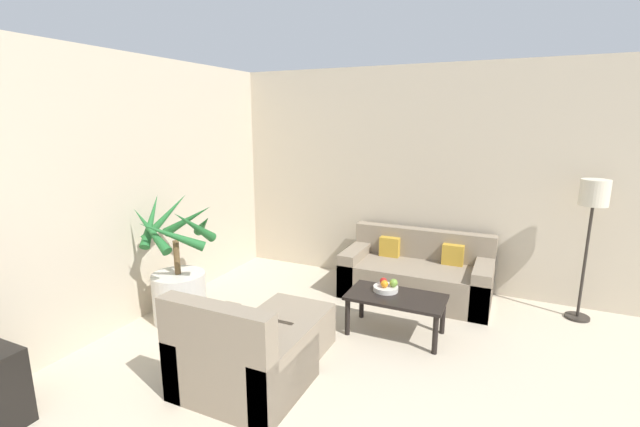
% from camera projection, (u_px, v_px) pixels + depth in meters
% --- Properties ---
extents(wall_back, '(8.24, 0.06, 2.70)m').
position_uv_depth(wall_back, '(498.00, 183.00, 4.91)').
color(wall_back, beige).
rests_on(wall_back, ground_plane).
extents(wall_left, '(0.06, 7.91, 2.70)m').
position_uv_depth(wall_left, '(33.00, 210.00, 3.46)').
color(wall_left, beige).
rests_on(wall_left, ground_plane).
extents(potted_palm, '(0.82, 0.90, 1.33)m').
position_uv_depth(potted_palm, '(179.00, 281.00, 4.41)').
color(potted_palm, beige).
rests_on(potted_palm, ground_plane).
extents(sofa_loveseat, '(1.68, 0.80, 0.76)m').
position_uv_depth(sofa_loveseat, '(416.00, 275.00, 5.05)').
color(sofa_loveseat, gray).
rests_on(sofa_loveseat, ground_plane).
extents(floor_lamp, '(0.27, 0.27, 1.48)m').
position_uv_depth(floor_lamp, '(593.00, 205.00, 4.27)').
color(floor_lamp, '#2D2823').
rests_on(floor_lamp, ground_plane).
extents(coffee_table, '(0.93, 0.50, 0.40)m').
position_uv_depth(coffee_table, '(396.00, 301.00, 4.13)').
color(coffee_table, black).
rests_on(coffee_table, ground_plane).
extents(fruit_bowl, '(0.25, 0.25, 0.05)m').
position_uv_depth(fruit_bowl, '(386.00, 289.00, 4.23)').
color(fruit_bowl, beige).
rests_on(fruit_bowl, coffee_table).
extents(apple_red, '(0.07, 0.07, 0.07)m').
position_uv_depth(apple_red, '(383.00, 281.00, 4.27)').
color(apple_red, red).
rests_on(apple_red, fruit_bowl).
extents(apple_green, '(0.08, 0.08, 0.08)m').
position_uv_depth(apple_green, '(394.00, 283.00, 4.21)').
color(apple_green, olive).
rests_on(apple_green, fruit_bowl).
extents(orange_fruit, '(0.07, 0.07, 0.07)m').
position_uv_depth(orange_fruit, '(384.00, 284.00, 4.19)').
color(orange_fruit, orange).
rests_on(orange_fruit, fruit_bowl).
extents(armchair, '(0.91, 0.80, 0.83)m').
position_uv_depth(armchair, '(241.00, 360.00, 3.27)').
color(armchair, gray).
rests_on(armchair, ground_plane).
extents(ottoman, '(0.62, 0.50, 0.38)m').
position_uv_depth(ottoman, '(294.00, 328.00, 3.93)').
color(ottoman, gray).
rests_on(ottoman, ground_plane).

